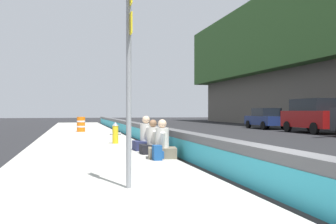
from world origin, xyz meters
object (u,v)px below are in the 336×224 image
Objects in this scene: seated_person_foreground at (162,146)px; seated_person_middle at (153,143)px; route_sign_post at (129,67)px; construction_barrel at (81,124)px; seated_person_rear at (146,139)px; backpack at (157,153)px; fire_hydrant at (115,132)px; parked_car_fourth at (313,115)px; parked_car_midline at (266,118)px.

seated_person_foreground is 1.17m from seated_person_middle.
route_sign_post reaches higher than seated_person_middle.
seated_person_foreground is 1.15× the size of construction_barrel.
seated_person_rear reaches higher than construction_barrel.
route_sign_post is at bearing 166.69° from seated_person_rear.
backpack is at bearing -19.87° from route_sign_post.
seated_person_foreground is 2.29m from seated_person_rear.
route_sign_post is at bearing 163.86° from seated_person_middle.
seated_person_middle is at bearing -16.14° from route_sign_post.
route_sign_post is at bearing 175.31° from fire_hydrant.
parked_car_fourth is (10.63, -13.03, 0.71)m from seated_person_middle.
seated_person_middle is 2.64× the size of backpack.
fire_hydrant is 0.93× the size of construction_barrel.
route_sign_post reaches higher than construction_barrel.
backpack is 22.69m from parked_car_midline.
fire_hydrant is 5.20m from seated_person_foreground.
backpack is (-2.71, 0.20, -0.17)m from seated_person_rear.
seated_person_foreground is at bearing -171.56° from fire_hydrant.
seated_person_middle is 1.12m from seated_person_rear.
seated_person_foreground is at bearing 132.22° from parked_car_fourth.
parked_car_midline is at bearing -33.27° from route_sign_post.
parked_car_midline reaches higher than seated_person_rear.
seated_person_middle is 0.22× the size of parked_car_fourth.
fire_hydrant is at bearing 115.80° from parked_car_fourth.
seated_person_middle is at bearing 1.18° from seated_person_foreground.
seated_person_foreground is 2.72× the size of backpack.
seated_person_foreground is 0.24× the size of parked_car_midline.
parked_car_midline is (22.01, -14.44, -1.35)m from route_sign_post.
seated_person_foreground is 0.23× the size of parked_car_fourth.
parked_car_midline reaches higher than seated_person_middle.
seated_person_foreground is at bearing -179.22° from seated_person_rear.
parked_car_fourth is (9.51, -13.04, 0.68)m from seated_person_rear.
parked_car_midline is at bearing -46.70° from fire_hydrant.
construction_barrel is 0.20× the size of parked_car_fourth.
seated_person_rear is at bearing 0.37° from seated_person_middle.
seated_person_rear reaches higher than backpack.
seated_person_rear reaches higher than seated_person_middle.
parked_car_fourth is (-2.78, -14.95, 0.56)m from construction_barrel.
seated_person_rear is 0.25× the size of parked_car_midline.
route_sign_post is 0.75× the size of parked_car_fourth.
fire_hydrant is 0.81× the size of seated_person_foreground.
backpack is 0.42× the size of construction_barrel.
parked_car_fourth is at bearing -47.28° from backpack.
construction_barrel is (14.58, 1.94, 0.14)m from seated_person_foreground.
seated_person_rear is 12.44m from construction_barrel.
seated_person_middle reaches higher than fire_hydrant.
route_sign_post is 3.41× the size of seated_person_middle.
parked_car_midline reaches higher than seated_person_foreground.
seated_person_foreground is 0.50m from backpack.
fire_hydrant is 5.60m from backpack.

